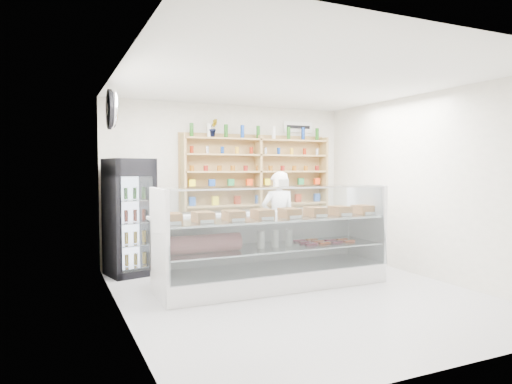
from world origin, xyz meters
name	(u,v)px	position (x,y,z in m)	size (l,w,h in m)	color
room	(298,188)	(0.00, 0.00, 1.40)	(5.00, 5.00, 5.00)	#B5B5BA
display_counter	(273,259)	(-0.13, 0.49, 0.38)	(3.26, 0.97, 1.42)	white
shop_worker	(278,220)	(0.50, 1.54, 0.80)	(0.59, 0.38, 1.61)	white
drinks_cooler	(129,217)	(-1.85, 2.02, 0.91)	(0.78, 0.77, 1.81)	black
wall_shelving	(258,172)	(0.50, 2.34, 1.59)	(2.84, 0.28, 1.33)	tan
potted_plant	(213,128)	(-0.37, 2.34, 2.36)	(0.18, 0.14, 0.32)	#1E6626
security_mirror	(113,109)	(-2.17, 1.20, 2.45)	(0.15, 0.50, 0.50)	silver
wall_sign	(298,127)	(1.40, 2.47, 2.45)	(0.62, 0.03, 0.20)	white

